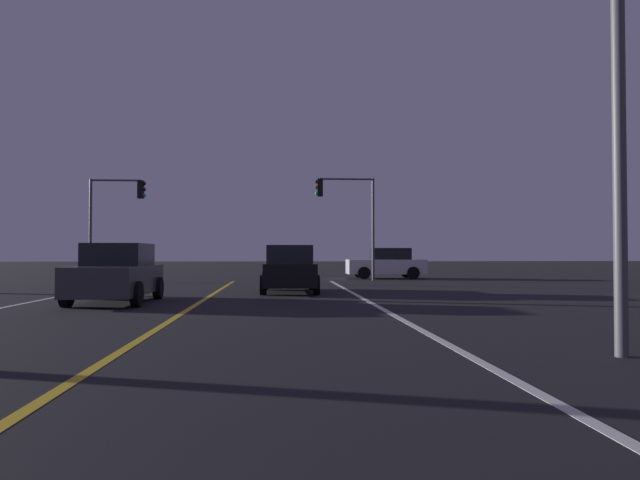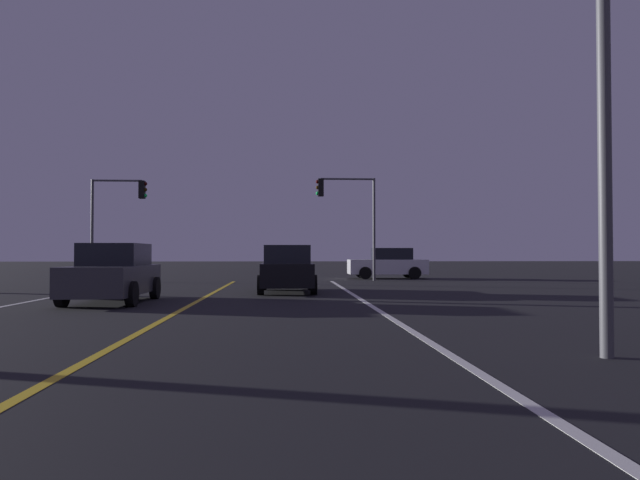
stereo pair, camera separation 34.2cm
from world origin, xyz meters
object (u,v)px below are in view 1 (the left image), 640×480
object	(u,v)px
traffic_light_near_right	(345,204)
street_lamp_right_near	(587,24)
car_ahead_far	(289,270)
car_crossing_side	(387,264)
traffic_light_near_left	(118,206)
car_oncoming	(117,274)

from	to	relation	value
traffic_light_near_right	street_lamp_right_near	distance (m)	21.94
car_ahead_far	traffic_light_near_right	bearing A→B (deg)	-19.44
traffic_light_near_right	street_lamp_right_near	size ratio (longest dim) A/B	0.74
traffic_light_near_right	street_lamp_right_near	bearing A→B (deg)	92.21
car_crossing_side	car_ahead_far	xyz separation A→B (m)	(-5.64, -10.96, 0.00)
car_ahead_far	car_crossing_side	bearing A→B (deg)	-27.24
car_ahead_far	street_lamp_right_near	world-z (taller)	street_lamp_right_near
car_ahead_far	street_lamp_right_near	bearing A→B (deg)	-163.78
street_lamp_right_near	car_ahead_far	bearing A→B (deg)	-73.78
car_ahead_far	traffic_light_near_left	world-z (taller)	traffic_light_near_left
traffic_light_near_left	car_oncoming	bearing A→B (deg)	-74.69
car_crossing_side	traffic_light_near_left	xyz separation A→B (m)	(-14.10, -2.37, 2.98)
car_ahead_far	street_lamp_right_near	size ratio (longest dim) A/B	0.60
traffic_light_near_left	street_lamp_right_near	xyz separation A→B (m)	(12.33, -21.91, 0.79)
car_crossing_side	traffic_light_near_right	bearing A→B (deg)	42.21
car_ahead_far	car_oncoming	distance (m)	6.41
street_lamp_right_near	car_crossing_side	bearing A→B (deg)	-94.16
car_crossing_side	car_oncoming	distance (m)	18.37
car_ahead_far	traffic_light_near_right	distance (m)	9.63
car_crossing_side	traffic_light_near_right	xyz separation A→B (m)	(-2.61, -2.37, 3.11)
traffic_light_near_right	traffic_light_near_left	bearing A→B (deg)	0.00
car_ahead_far	traffic_light_near_left	distance (m)	12.42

